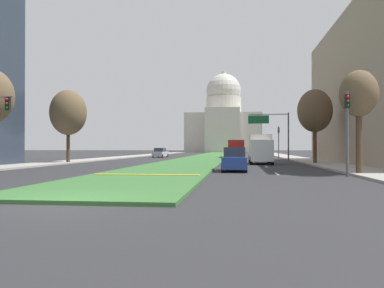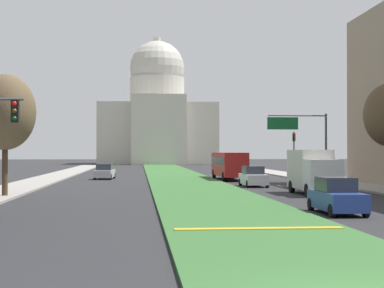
{
  "view_description": "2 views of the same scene",
  "coord_description": "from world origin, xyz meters",
  "px_view_note": "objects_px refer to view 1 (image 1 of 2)",
  "views": [
    {
      "loc": [
        5.45,
        -11.3,
        1.8
      ],
      "look_at": [
        -1.35,
        45.68,
        2.3
      ],
      "focal_mm": 35.82,
      "sensor_mm": 36.0,
      "label": 1
    },
    {
      "loc": [
        -4.57,
        -11.42,
        3.1
      ],
      "look_at": [
        0.95,
        50.84,
        3.85
      ],
      "focal_mm": 56.34,
      "sensor_mm": 36.0,
      "label": 2
    }
  ],
  "objects_px": {
    "street_tree_left_mid": "(68,113)",
    "sedan_lead_stopped": "(235,160)",
    "city_bus": "(236,148)",
    "box_truck_delivery": "(260,148)",
    "overhead_guide_sign": "(273,126)",
    "sedan_midblock": "(238,154)",
    "traffic_light_near_right": "(347,122)",
    "street_tree_right_near": "(359,95)",
    "street_tree_right_mid": "(315,111)",
    "sedan_distant": "(160,153)",
    "traffic_light_far_right": "(279,138)",
    "capitol_building": "(224,122)"
  },
  "relations": [
    {
      "from": "sedan_midblock",
      "to": "city_bus",
      "type": "height_order",
      "value": "city_bus"
    },
    {
      "from": "street_tree_left_mid",
      "to": "sedan_lead_stopped",
      "type": "bearing_deg",
      "value": -32.68
    },
    {
      "from": "sedan_midblock",
      "to": "box_truck_delivery",
      "type": "bearing_deg",
      "value": -75.8
    },
    {
      "from": "street_tree_right_near",
      "to": "box_truck_delivery",
      "type": "height_order",
      "value": "street_tree_right_near"
    },
    {
      "from": "street_tree_right_near",
      "to": "city_bus",
      "type": "distance_m",
      "value": 40.05
    },
    {
      "from": "traffic_light_near_right",
      "to": "street_tree_left_mid",
      "type": "distance_m",
      "value": 30.7
    },
    {
      "from": "city_bus",
      "to": "sedan_lead_stopped",
      "type": "bearing_deg",
      "value": -90.0
    },
    {
      "from": "traffic_light_far_right",
      "to": "street_tree_right_near",
      "type": "bearing_deg",
      "value": -88.27
    },
    {
      "from": "traffic_light_far_right",
      "to": "traffic_light_near_right",
      "type": "bearing_deg",
      "value": -90.0
    },
    {
      "from": "traffic_light_far_right",
      "to": "street_tree_left_mid",
      "type": "height_order",
      "value": "street_tree_left_mid"
    },
    {
      "from": "street_tree_left_mid",
      "to": "city_bus",
      "type": "bearing_deg",
      "value": 51.83
    },
    {
      "from": "capitol_building",
      "to": "city_bus",
      "type": "relative_size",
      "value": 2.87
    },
    {
      "from": "sedan_distant",
      "to": "sedan_lead_stopped",
      "type": "bearing_deg",
      "value": -70.54
    },
    {
      "from": "capitol_building",
      "to": "sedan_distant",
      "type": "distance_m",
      "value": 83.57
    },
    {
      "from": "overhead_guide_sign",
      "to": "city_bus",
      "type": "distance_m",
      "value": 13.27
    },
    {
      "from": "traffic_light_near_right",
      "to": "city_bus",
      "type": "bearing_deg",
      "value": 99.58
    },
    {
      "from": "traffic_light_far_right",
      "to": "sedan_distant",
      "type": "height_order",
      "value": "traffic_light_far_right"
    },
    {
      "from": "traffic_light_far_right",
      "to": "capitol_building",
      "type": "bearing_deg",
      "value": 97.95
    },
    {
      "from": "sedan_midblock",
      "to": "box_truck_delivery",
      "type": "relative_size",
      "value": 0.67
    },
    {
      "from": "traffic_light_far_right",
      "to": "sedan_distant",
      "type": "relative_size",
      "value": 1.12
    },
    {
      "from": "sedan_midblock",
      "to": "city_bus",
      "type": "xyz_separation_m",
      "value": [
        -0.22,
        12.87,
        0.93
      ]
    },
    {
      "from": "city_bus",
      "to": "box_truck_delivery",
      "type": "bearing_deg",
      "value": -83.22
    },
    {
      "from": "traffic_light_near_right",
      "to": "overhead_guide_sign",
      "type": "height_order",
      "value": "overhead_guide_sign"
    },
    {
      "from": "overhead_guide_sign",
      "to": "box_truck_delivery",
      "type": "relative_size",
      "value": 1.02
    },
    {
      "from": "capitol_building",
      "to": "sedan_distant",
      "type": "height_order",
      "value": "capitol_building"
    },
    {
      "from": "traffic_light_far_right",
      "to": "street_tree_left_mid",
      "type": "xyz_separation_m",
      "value": [
        -25.56,
        -22.33,
        2.38
      ]
    },
    {
      "from": "capitol_building",
      "to": "traffic_light_far_right",
      "type": "height_order",
      "value": "capitol_building"
    },
    {
      "from": "street_tree_right_near",
      "to": "city_bus",
      "type": "height_order",
      "value": "street_tree_right_near"
    },
    {
      "from": "box_truck_delivery",
      "to": "sedan_midblock",
      "type": "bearing_deg",
      "value": 104.2
    },
    {
      "from": "street_tree_right_mid",
      "to": "sedan_distant",
      "type": "relative_size",
      "value": 1.74
    },
    {
      "from": "sedan_distant",
      "to": "box_truck_delivery",
      "type": "distance_m",
      "value": 30.0
    },
    {
      "from": "sedan_lead_stopped",
      "to": "box_truck_delivery",
      "type": "relative_size",
      "value": 0.69
    },
    {
      "from": "traffic_light_far_right",
      "to": "street_tree_right_near",
      "type": "relative_size",
      "value": 0.77
    },
    {
      "from": "traffic_light_far_right",
      "to": "box_truck_delivery",
      "type": "relative_size",
      "value": 0.81
    },
    {
      "from": "street_tree_right_near",
      "to": "box_truck_delivery",
      "type": "distance_m",
      "value": 17.65
    },
    {
      "from": "street_tree_right_mid",
      "to": "city_bus",
      "type": "distance_m",
      "value": 24.17
    },
    {
      "from": "overhead_guide_sign",
      "to": "sedan_lead_stopped",
      "type": "relative_size",
      "value": 1.47
    },
    {
      "from": "traffic_light_near_right",
      "to": "overhead_guide_sign",
      "type": "xyz_separation_m",
      "value": [
        -1.83,
        28.68,
        1.33
      ]
    },
    {
      "from": "traffic_light_near_right",
      "to": "street_tree_right_near",
      "type": "bearing_deg",
      "value": 53.37
    },
    {
      "from": "street_tree_right_near",
      "to": "city_bus",
      "type": "xyz_separation_m",
      "value": [
        -7.99,
        39.1,
        -3.39
      ]
    },
    {
      "from": "traffic_light_far_right",
      "to": "city_bus",
      "type": "bearing_deg",
      "value": 168.01
    },
    {
      "from": "overhead_guide_sign",
      "to": "street_tree_left_mid",
      "type": "distance_m",
      "value": 26.54
    },
    {
      "from": "capitol_building",
      "to": "sedan_midblock",
      "type": "xyz_separation_m",
      "value": [
        5.44,
        -97.89,
        -10.73
      ]
    },
    {
      "from": "street_tree_right_mid",
      "to": "sedan_distant",
      "type": "xyz_separation_m",
      "value": [
        -22.07,
        24.85,
        -4.93
      ]
    },
    {
      "from": "street_tree_right_near",
      "to": "sedan_midblock",
      "type": "distance_m",
      "value": 27.7
    },
    {
      "from": "street_tree_right_near",
      "to": "street_tree_left_mid",
      "type": "xyz_separation_m",
      "value": [
        -26.69,
        15.31,
        0.54
      ]
    },
    {
      "from": "overhead_guide_sign",
      "to": "sedan_lead_stopped",
      "type": "bearing_deg",
      "value": -101.9
    },
    {
      "from": "box_truck_delivery",
      "to": "traffic_light_near_right",
      "type": "bearing_deg",
      "value": -76.97
    },
    {
      "from": "street_tree_left_mid",
      "to": "box_truck_delivery",
      "type": "height_order",
      "value": "street_tree_left_mid"
    },
    {
      "from": "sedan_midblock",
      "to": "city_bus",
      "type": "distance_m",
      "value": 12.9
    }
  ]
}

